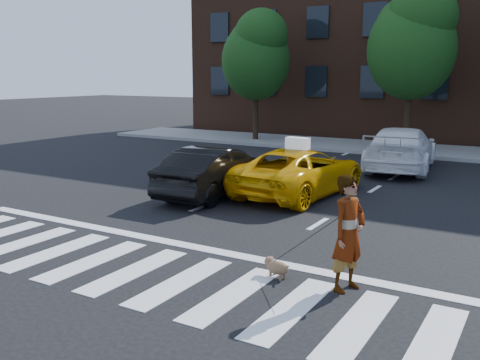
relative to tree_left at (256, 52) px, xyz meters
The scene contains 13 objects.
ground 18.90m from the tree_left, 67.71° to the right, with size 120.00×120.00×0.00m, color black.
crosswalk 18.90m from the tree_left, 67.71° to the right, with size 13.00×2.40×0.01m, color silver.
stop_line 17.47m from the tree_left, 65.65° to the right, with size 12.00×0.30×0.01m, color silver.
sidewalk_far 8.24m from the tree_left, ahead, with size 30.00×4.00×0.15m, color slate.
building 10.73m from the tree_left, 48.97° to the left, with size 26.00×10.00×12.00m, color #49291A.
tree_left is the anchor object (origin of this frame).
tree_mid 7.51m from the tree_left, ahead, with size 3.69×3.69×7.10m.
taxi 12.74m from the tree_left, 55.26° to the right, with size 2.21×4.78×1.33m, color #E09D04.
black_sedan 12.90m from the tree_left, 66.47° to the right, with size 1.46×4.20×1.38m, color black.
white_suv 10.17m from the tree_left, 28.10° to the right, with size 2.14×5.27×1.53m, color white.
woman 19.32m from the tree_left, 56.78° to the right, with size 0.67×0.44×1.85m, color #999999.
dog 18.94m from the tree_left, 60.09° to the right, with size 0.55×0.33×0.32m.
taxi_sign 12.68m from the tree_left, 55.79° to the right, with size 0.65×0.28×0.32m, color white.
Camera 1 is at (6.05, -6.64, 3.35)m, focal length 40.00 mm.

